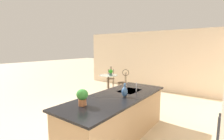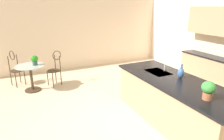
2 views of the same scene
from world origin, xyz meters
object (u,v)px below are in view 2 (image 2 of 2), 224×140
bistro_table (31,76)px  vase_on_counter (181,73)px  chair_by_island (55,67)px  potted_plant_on_table (35,60)px  chair_near_window (15,67)px  potted_plant_counter_far (208,89)px

bistro_table → vase_on_counter: 3.95m
chair_by_island → vase_on_counter: 3.63m
potted_plant_on_table → vase_on_counter: bearing=41.0°
chair_by_island → bistro_table: bearing=-77.7°
chair_near_window → vase_on_counter: vase_on_counter is taller
chair_near_window → potted_plant_on_table: (0.69, 0.51, 0.32)m
bistro_table → potted_plant_counter_far: (3.79, 2.30, 0.64)m
bistro_table → potted_plant_on_table: size_ratio=2.96×
bistro_table → chair_near_window: (-0.67, -0.37, 0.13)m
potted_plant_on_table → chair_near_window: bearing=-143.3°
chair_by_island → potted_plant_counter_far: size_ratio=3.51×
bistro_table → chair_by_island: size_ratio=0.77×
potted_plant_on_table → vase_on_counter: (2.87, 2.49, 0.14)m
potted_plant_on_table → potted_plant_counter_far: size_ratio=0.91×
chair_near_window → potted_plant_on_table: bearing=36.7°
chair_by_island → vase_on_counter: vase_on_counter is taller
vase_on_counter → bistro_table: bearing=-137.7°
chair_by_island → vase_on_counter: bearing=32.5°
bistro_table → vase_on_counter: (2.89, 2.63, 0.58)m
chair_near_window → potted_plant_counter_far: potted_plant_counter_far is taller
bistro_table → chair_by_island: chair_by_island is taller
bistro_table → vase_on_counter: size_ratio=2.78×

